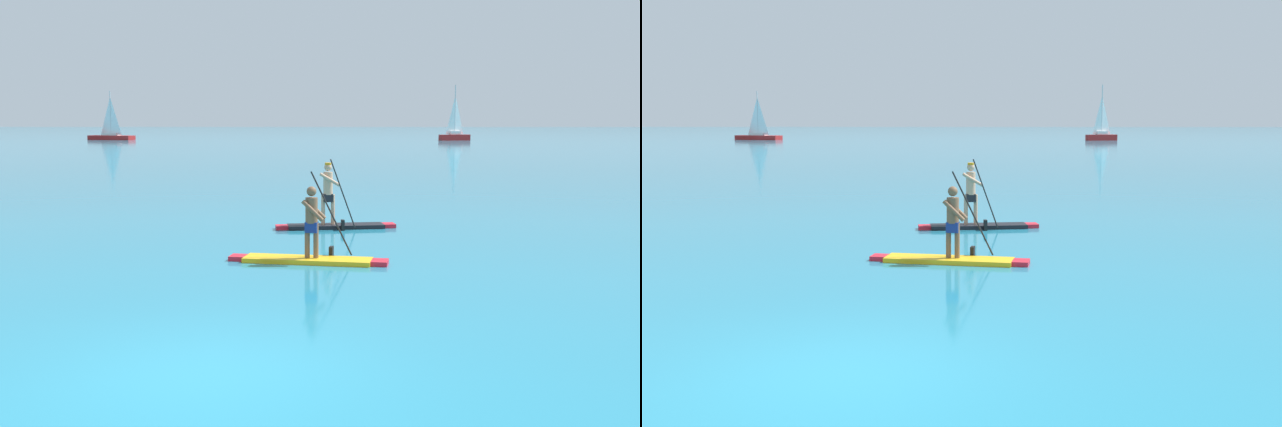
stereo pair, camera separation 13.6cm
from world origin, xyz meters
The scene contains 5 objects.
ground centered at (0.00, 0.00, 0.00)m, with size 440.00×440.00×0.00m, color teal.
paddleboarder_mid_center centered at (1.02, 6.92, 0.32)m, with size 3.45×1.11×1.96m.
paddleboarder_far_right centered at (1.53, 11.85, 0.37)m, with size 3.37×1.03×1.98m.
sailboat_left_horizon centered at (-28.58, 91.80, 0.77)m, with size 6.67×3.66×6.48m.
sailboat_right_horizon centered at (17.17, 90.10, 1.02)m, with size 4.24×2.30×7.22m.
Camera 1 is at (1.56, -8.79, 3.08)m, focal length 42.09 mm.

